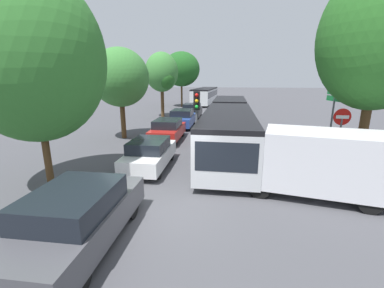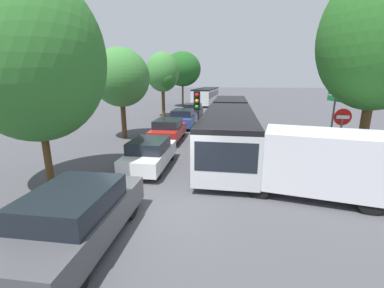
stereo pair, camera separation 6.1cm
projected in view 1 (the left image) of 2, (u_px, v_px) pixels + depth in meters
The scene contains 17 objects.
ground_plane at pixel (169, 210), 8.11m from camera, with size 200.00×200.00×0.00m, color #47474C.
articulated_bus at pixel (229, 121), 16.28m from camera, with size 2.56×16.16×2.40m.
city_bus_rear at pixel (205, 95), 39.73m from camera, with size 3.25×11.36×2.41m.
queued_car_graphite at pixel (77, 218), 6.21m from camera, with size 1.92×4.45×1.54m.
queued_car_white at pixel (150, 154), 11.72m from camera, with size 1.70×3.93×1.36m.
queued_car_red at pixel (168, 130), 16.86m from camera, with size 1.76×4.09×1.42m.
queued_car_blue at pixel (182, 118), 21.42m from camera, with size 1.83×4.24×1.47m.
queued_car_black at pixel (192, 111), 26.43m from camera, with size 1.79×4.16×1.44m.
white_van at pixel (319, 162), 8.85m from camera, with size 5.28×2.86×2.31m.
traffic_light at pixel (197, 110), 12.74m from camera, with size 0.34×0.37×3.40m.
no_entry_sign at pixel (340, 131), 10.85m from camera, with size 0.70×0.08×2.82m.
direction_sign_post at pixel (334, 106), 13.82m from camera, with size 0.36×1.38×3.60m.
tree_left_near at pixel (32, 58), 8.72m from camera, with size 4.85×4.85×7.62m.
tree_left_mid at pixel (120, 78), 16.76m from camera, with size 3.74×3.74×5.95m.
tree_left_far at pixel (162, 73), 25.94m from camera, with size 3.34×3.34×6.54m.
tree_left_distant at pixel (181, 69), 35.25m from camera, with size 5.02×5.02×7.46m.
tree_right_near at pixel (377, 42), 9.91m from camera, with size 4.51×4.51×8.33m.
Camera 1 is at (1.76, -7.13, 4.08)m, focal length 24.00 mm.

